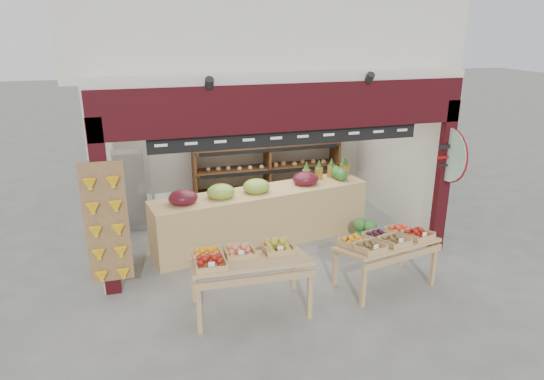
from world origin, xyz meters
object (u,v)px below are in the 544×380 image
Objects in this scene: cardboard_stack at (211,229)px; display_table_right at (386,241)px; refrigerator at (132,186)px; watermelon_pile at (369,236)px; display_table_left at (241,259)px; back_shelving at (267,150)px; mid_counter at (262,215)px.

cardboard_stack is 3.29m from display_table_right.
refrigerator reaches higher than cardboard_stack.
display_table_left is at bearing -152.35° from watermelon_pile.
cardboard_stack is (-1.51, -1.58, -1.01)m from back_shelving.
cardboard_stack is at bearing 160.66° from mid_counter.
mid_counter is at bearing 125.17° from display_table_right.
back_shelving is 0.79× the size of mid_counter.
mid_counter is (2.23, -1.46, -0.27)m from refrigerator.
back_shelving reaches higher than watermelon_pile.
display_table_left is 1.03× the size of display_table_right.
watermelon_pile is at bearing 27.65° from display_table_left.
mid_counter is 1.99m from watermelon_pile.
display_table_right is at bearing 1.26° from display_table_left.
display_table_left is 2.23m from display_table_right.
refrigerator is at bearing 152.60° from watermelon_pile.
display_table_left is (-1.45, -3.94, -0.46)m from back_shelving.
display_table_right reaches higher than watermelon_pile.
watermelon_pile is at bearing -19.35° from mid_counter.
cardboard_stack is at bearing -31.23° from refrigerator.
back_shelving is 1.96× the size of display_table_left.
cardboard_stack is 2.42m from display_table_left.
mid_counter is 2.45m from display_table_right.
refrigerator is 1.03× the size of display_table_right.
cardboard_stack is 1.55× the size of watermelon_pile.
refrigerator is 1.86m from cardboard_stack.
back_shelving is at bearing 46.29° from cardboard_stack.
mid_counter is 2.47× the size of display_table_left.
refrigerator is at bearing -171.43° from back_shelving.
back_shelving is 4.95× the size of watermelon_pile.
back_shelving is 2.11m from mid_counter.
refrigerator is (-2.85, -0.43, -0.42)m from back_shelving.
back_shelving reaches higher than mid_counter.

